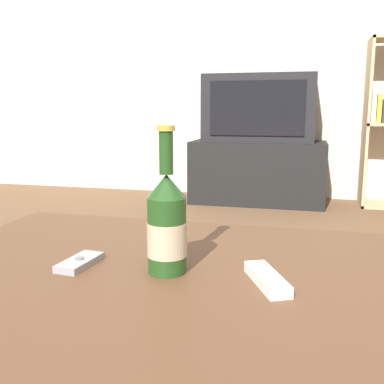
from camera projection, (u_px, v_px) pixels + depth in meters
back_wall at (275, 34)px, 3.55m from camera, size 8.00×0.05×2.60m
coffee_table at (147, 306)px, 0.84m from camera, size 1.01×0.85×0.41m
tv_stand at (258, 172)px, 3.47m from camera, size 1.01×0.46×0.47m
television at (259, 108)px, 3.38m from camera, size 0.82×0.40×0.50m
beer_bottle at (167, 225)px, 0.84m from camera, size 0.08×0.08×0.28m
cell_phone at (80, 262)px, 0.89m from camera, size 0.06×0.11×0.02m
remote_control at (267, 279)px, 0.79m from camera, size 0.10×0.15×0.02m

